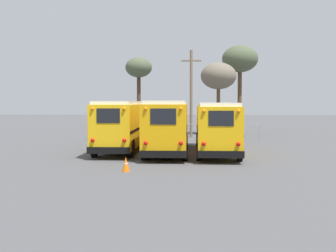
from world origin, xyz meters
The scene contains 10 objects.
ground_plane centered at (0.00, 0.00, 0.00)m, with size 160.00×160.00×0.00m, color #4C4C4F.
school_bus_0 centered at (-3.04, 0.73, 1.77)m, with size 2.45×9.82×3.25m.
school_bus_1 centered at (0.00, -0.22, 1.76)m, with size 2.57×10.19×3.27m.
school_bus_2 centered at (3.04, -0.30, 1.71)m, with size 2.55×10.30×3.15m.
utility_pole centered at (1.53, 11.45, 4.12)m, with size 1.80×0.26×7.86m.
bare_tree_0 centered at (4.19, 14.66, 5.69)m, with size 3.47×3.47×7.05m.
bare_tree_1 centered at (-4.15, 19.02, 6.75)m, with size 2.89×2.89×8.06m.
bare_tree_2 centered at (6.63, 17.73, 7.57)m, with size 3.73×3.73×9.10m.
fence_line centered at (0.00, 7.50, 0.97)m, with size 14.13×0.06×1.42m.
traffic_cone centered at (-1.54, -7.71, 0.34)m, with size 0.36×0.36×0.67m.
Camera 1 is at (1.36, -26.74, 3.18)m, focal length 45.00 mm.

